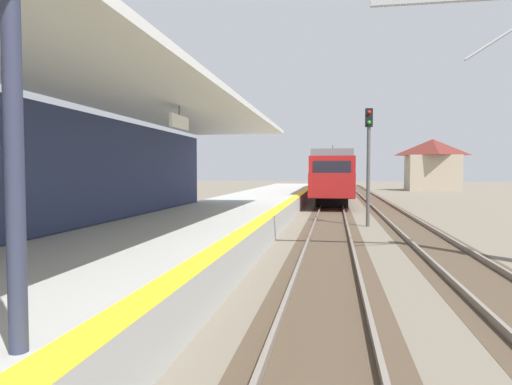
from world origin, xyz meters
TOP-DOWN VIEW (x-y plane):
  - station_platform at (-2.50, 16.00)m, footprint 5.00×80.00m
  - station_building_with_canopy at (-4.30, 10.40)m, footprint 4.85×24.00m
  - track_pair_nearest_platform at (1.90, 20.00)m, footprint 2.34×120.00m
  - track_pair_middle at (5.30, 20.00)m, footprint 2.34×120.00m
  - approaching_train at (1.90, 37.61)m, footprint 2.93×19.60m
  - rail_signal_post at (3.52, 20.89)m, footprint 0.32×0.34m
  - distant_trackside_house at (14.05, 59.55)m, footprint 6.60×5.28m

SIDE VIEW (x-z plane):
  - track_pair_nearest_platform at x=1.90m, z-range -0.03..0.13m
  - track_pair_middle at x=5.30m, z-range -0.03..0.13m
  - station_platform at x=-2.50m, z-range 0.00..0.90m
  - approaching_train at x=1.90m, z-range -0.20..4.56m
  - station_building_with_canopy at x=-4.30m, z-range 0.44..4.87m
  - rail_signal_post at x=3.52m, z-range 0.59..5.79m
  - distant_trackside_house at x=14.05m, z-range 0.14..6.54m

